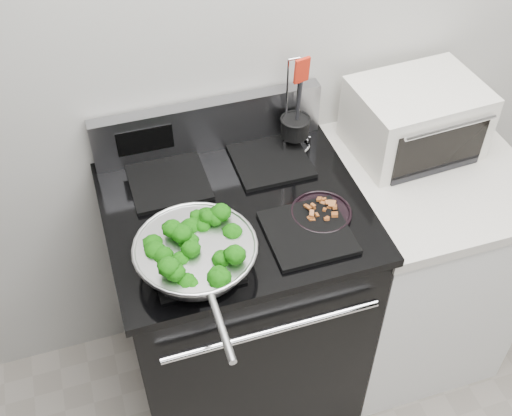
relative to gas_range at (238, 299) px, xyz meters
name	(u,v)px	position (x,y,z in m)	size (l,w,h in m)	color
back_wall	(295,19)	(0.30, 0.34, 0.86)	(4.00, 0.02, 2.70)	#BBB9B1
gas_range	(238,299)	(0.00, 0.00, 0.00)	(0.79, 0.69, 1.13)	black
counter	(411,260)	(0.68, 0.00, -0.03)	(0.62, 0.68, 0.92)	white
skillet	(196,254)	(-0.17, -0.20, 0.52)	(0.34, 0.54, 0.07)	silver
broccoli_pile	(195,249)	(-0.17, -0.19, 0.54)	(0.27, 0.27, 0.09)	#073404
bacon_plate	(321,210)	(0.24, -0.11, 0.48)	(0.18, 0.18, 0.04)	black
utensil_holder	(295,131)	(0.27, 0.22, 0.52)	(0.11, 0.11, 0.34)	silver
toaster_oven	(415,118)	(0.66, 0.13, 0.55)	(0.43, 0.34, 0.24)	silver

